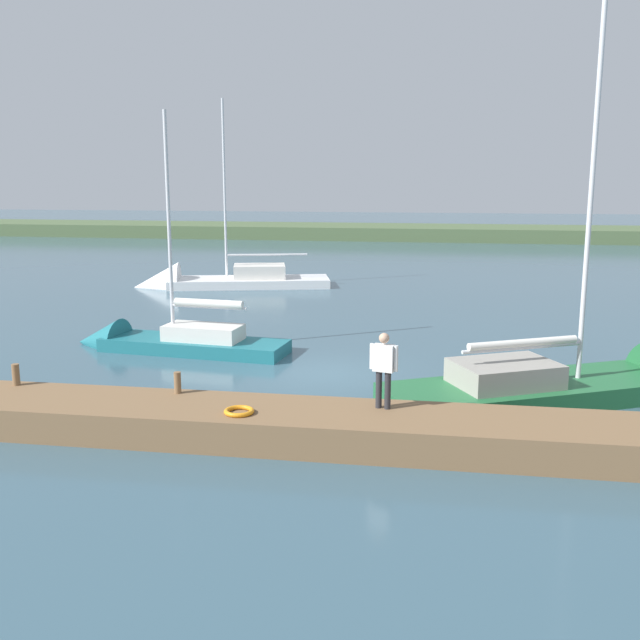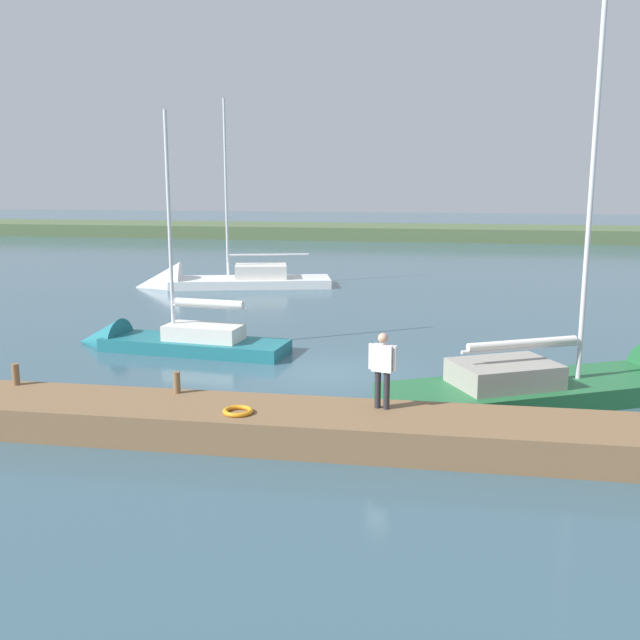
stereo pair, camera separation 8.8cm
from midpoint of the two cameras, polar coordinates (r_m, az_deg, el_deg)
name	(u,v)px [view 1 (the left image)]	position (r m, az deg, el deg)	size (l,w,h in m)	color
ground_plane	(323,373)	(21.70, 0.15, -4.23)	(200.00, 200.00, 0.00)	#385666
far_shoreline	(404,238)	(69.77, 6.58, 6.41)	(180.00, 8.00, 2.40)	#4C603D
dock_pier	(283,425)	(16.23, -3.09, -8.28)	(18.12, 2.22, 0.74)	brown
mooring_post_near	(178,383)	(17.50, -11.32, -4.87)	(0.17, 0.17, 0.52)	brown
mooring_post_far	(16,375)	(19.34, -23.00, -3.99)	(0.18, 0.18, 0.53)	brown
life_ring_buoy	(239,411)	(15.89, -6.57, -7.17)	(0.66, 0.66, 0.10)	orange
sailboat_behind_pier	(212,285)	(39.04, -8.60, 2.77)	(10.66, 5.05, 11.01)	white
sailboat_near_dock	(162,344)	(25.17, -12.47, -1.89)	(7.74, 2.66, 8.73)	#1E6B75
sailboat_inner_slip	(596,388)	(20.87, 20.85, -5.01)	(10.07, 6.70, 11.76)	#236638
person_on_dock	(384,365)	(15.93, 4.89, -3.57)	(0.63, 0.33, 1.71)	#28282D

